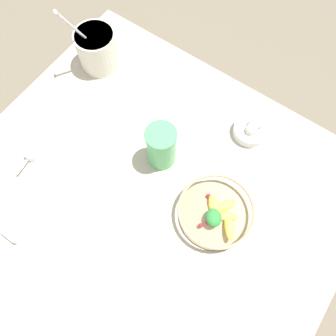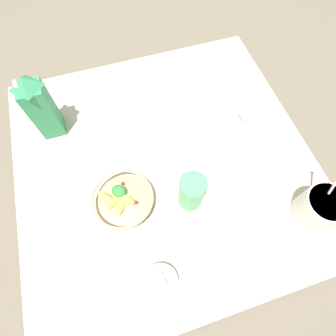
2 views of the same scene
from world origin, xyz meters
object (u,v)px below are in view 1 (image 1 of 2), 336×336
Objects in this scene: yogurt_tub at (97,48)px; drinking_cup at (161,146)px; fruit_bowl at (216,212)px; garlic_bowl at (252,129)px; spice_jar at (15,230)px.

drinking_cup is at bearing -114.32° from yogurt_tub.
fruit_bowl is 2.00× the size of garlic_bowl.
fruit_bowl is at bearing -50.16° from spice_jar.
yogurt_tub is 0.64m from spice_jar.
yogurt_tub reaches higher than fruit_bowl.
garlic_bowl is at bearing 9.65° from fruit_bowl.
drinking_cup reaches higher than fruit_bowl.
garlic_bowl is (0.24, -0.18, -0.06)m from drinking_cup.
spice_jar is at bearing 129.84° from fruit_bowl.
garlic_bowl is at bearing -84.05° from yogurt_tub.
yogurt_tub is 0.43m from drinking_cup.
spice_jar is (-0.37, 0.44, -0.02)m from fruit_bowl.
yogurt_tub is 4.91× the size of spice_jar.
fruit_bowl is 0.83× the size of yogurt_tub.
yogurt_tub is at bearing 16.97° from spice_jar.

